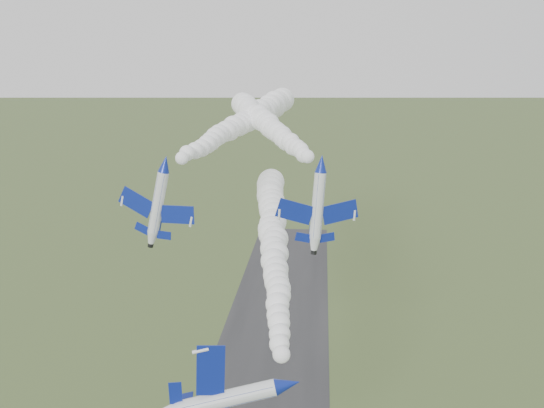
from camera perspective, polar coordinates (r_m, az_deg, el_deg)
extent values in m
cylinder|color=silver|center=(57.30, 1.48, -16.63)|extent=(3.25, 9.00, 1.86)
cone|color=silver|center=(61.98, 0.96, -14.16)|extent=(2.14, 2.16, 1.86)
cylinder|color=black|center=(62.90, 0.87, -13.72)|extent=(1.03, 0.77, 0.94)
ellipsoid|color=black|center=(55.36, 2.36, -17.66)|extent=(1.71, 3.18, 1.24)
cube|color=navy|center=(56.52, 0.58, -13.56)|extent=(1.52, 2.67, 4.76)
cube|color=navy|center=(60.36, 0.72, -13.20)|extent=(0.71, 1.23, 2.08)
cube|color=navy|center=(61.96, 1.37, -15.90)|extent=(0.71, 1.23, 2.08)
cube|color=navy|center=(60.92, 2.36, -14.39)|extent=(2.53, 2.02, 0.60)
cylinder|color=silver|center=(77.79, -10.05, 3.72)|extent=(3.10, 8.39, 1.76)
cone|color=navy|center=(73.17, -11.71, 3.05)|extent=(2.09, 2.41, 1.76)
cone|color=silver|center=(82.29, -8.63, 4.30)|extent=(2.03, 2.03, 1.76)
cylinder|color=black|center=(83.18, -8.37, 4.40)|extent=(0.98, 0.73, 0.89)
ellipsoid|color=black|center=(75.76, -10.64, 3.86)|extent=(1.62, 2.97, 1.17)
cube|color=navy|center=(79.63, -11.74, 4.24)|extent=(4.74, 3.05, 1.14)
cube|color=navy|center=(77.52, -7.88, 3.17)|extent=(4.74, 3.05, 1.14)
cube|color=navy|center=(82.05, -9.86, 4.47)|extent=(2.08, 1.38, 0.53)
cube|color=navy|center=(80.96, -7.86, 3.93)|extent=(2.08, 1.38, 0.53)
cube|color=navy|center=(80.98, -8.78, 5.04)|extent=(0.85, 1.64, 2.12)
cylinder|color=silver|center=(74.58, 4.67, 3.79)|extent=(4.12, 8.38, 1.58)
cone|color=navy|center=(69.70, 6.02, 3.09)|extent=(2.19, 2.56, 1.58)
cone|color=silver|center=(79.32, 3.53, 4.39)|extent=(2.06, 2.19, 1.58)
cylinder|color=black|center=(80.25, 3.33, 4.49)|extent=(0.95, 0.82, 0.80)
ellipsoid|color=black|center=(72.50, 5.24, 3.95)|extent=(1.90, 3.03, 1.06)
cube|color=navy|center=(74.45, 2.31, 3.86)|extent=(5.06, 3.68, 0.46)
cube|color=navy|center=(76.34, 6.59, 3.70)|extent=(5.06, 3.68, 0.46)
cube|color=navy|center=(78.01, 2.62, 4.33)|extent=(2.22, 1.66, 0.24)
cube|color=navy|center=(78.98, 4.82, 4.24)|extent=(2.22, 1.66, 0.24)
cube|color=navy|center=(78.09, 3.85, 5.19)|extent=(0.76, 1.59, 2.18)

